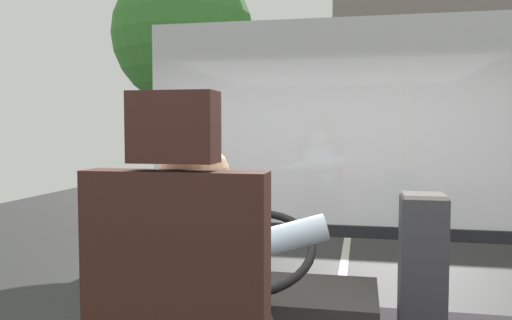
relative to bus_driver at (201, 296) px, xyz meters
The scene contains 7 objects.
ground 9.42m from the bus_driver, 88.64° to the left, with size 18.00×44.00×0.06m.
bus_driver is the anchor object (origin of this frame).
fare_box 1.53m from the bus_driver, 59.10° to the left, with size 0.23×0.23×0.88m.
windshield_panel 2.15m from the bus_driver, 84.04° to the left, with size 2.50×0.08×1.48m.
street_tree 8.63m from the bus_driver, 109.72° to the left, with size 2.61×2.61×4.99m.
shop_building 19.99m from the bus_driver, 74.07° to the left, with size 12.16×4.51×6.76m.
parked_car_blue 16.87m from the bus_driver, 74.52° to the left, with size 1.81×4.32×1.27m.
Camera 1 is at (0.24, -1.95, 1.99)m, focal length 36.61 mm.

